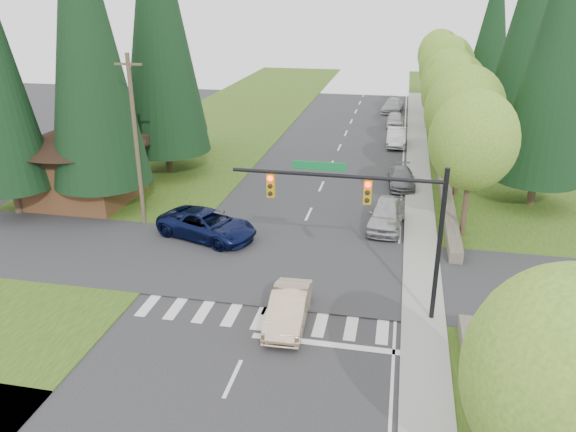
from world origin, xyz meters
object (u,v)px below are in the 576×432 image
(sedan_champagne, at_px, (289,308))
(parked_car_c, at_px, (396,137))
(parked_car_d, at_px, (395,120))
(parked_car_a, at_px, (387,215))
(parked_car_e, at_px, (393,105))
(suv_navy, at_px, (207,225))
(parked_car_b, at_px, (401,178))

(sedan_champagne, xyz_separation_m, parked_car_c, (3.69, 30.73, 0.06))
(parked_car_d, bearing_deg, parked_car_a, -90.64)
(parked_car_e, bearing_deg, parked_car_d, -79.36)
(parked_car_e, bearing_deg, suv_navy, -96.17)
(sedan_champagne, xyz_separation_m, suv_navy, (-6.28, 7.74, 0.10))
(parked_car_b, bearing_deg, sedan_champagne, -107.36)
(parked_car_d, bearing_deg, sedan_champagne, -96.15)
(suv_navy, xyz_separation_m, parked_car_e, (9.22, 38.33, -0.06))
(parked_car_c, bearing_deg, parked_car_d, 91.58)
(sedan_champagne, distance_m, parked_car_a, 11.86)
(parked_car_b, xyz_separation_m, parked_car_e, (-1.40, 26.89, 0.11))
(suv_navy, xyz_separation_m, parked_car_b, (10.62, 11.45, -0.17))
(sedan_champagne, relative_size, suv_navy, 0.74)
(parked_car_a, distance_m, parked_car_e, 34.78)
(parked_car_a, height_order, parked_car_c, parked_car_a)
(parked_car_d, bearing_deg, suv_navy, -108.64)
(parked_car_c, bearing_deg, parked_car_e, 92.09)
(suv_navy, height_order, parked_car_c, suv_navy)
(parked_car_b, bearing_deg, parked_car_d, 88.25)
(suv_navy, height_order, parked_car_e, suv_navy)
(sedan_champagne, height_order, parked_car_c, parked_car_c)
(suv_navy, distance_m, parked_car_e, 39.43)
(parked_car_b, height_order, parked_car_c, parked_car_c)
(sedan_champagne, bearing_deg, suv_navy, 126.84)
(parked_car_a, bearing_deg, parked_car_c, 94.19)
(suv_navy, xyz_separation_m, parked_car_c, (9.97, 22.99, -0.03))
(parked_car_d, height_order, parked_car_e, parked_car_e)
(parked_car_b, relative_size, parked_car_c, 0.93)
(parked_car_b, relative_size, parked_car_e, 0.85)
(sedan_champagne, relative_size, parked_car_b, 0.99)
(parked_car_e, bearing_deg, sedan_champagne, -86.30)
(sedan_champagne, relative_size, parked_car_d, 1.02)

